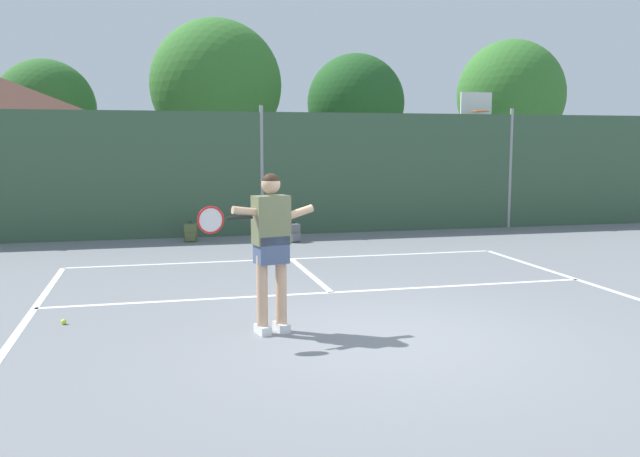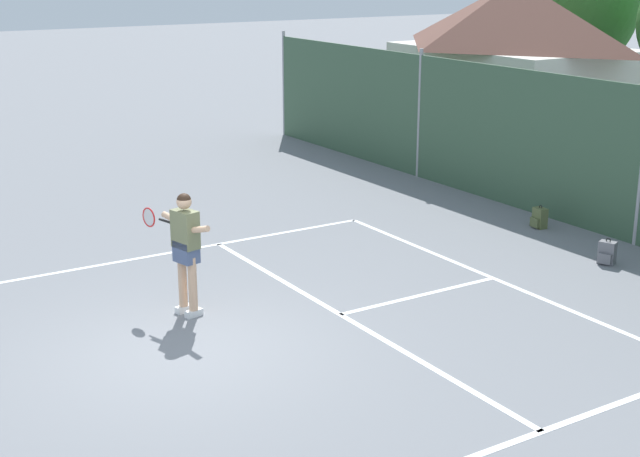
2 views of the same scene
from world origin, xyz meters
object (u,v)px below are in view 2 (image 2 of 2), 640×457
(tennis_player, at_px, (185,243))
(backpack_grey, at_px, (607,253))
(tennis_ball, at_px, (183,258))
(backpack_olive, at_px, (539,218))

(tennis_player, distance_m, backpack_grey, 7.36)
(backpack_grey, bearing_deg, tennis_ball, -123.76)
(tennis_player, xyz_separation_m, backpack_olive, (-0.50, 7.71, -0.92))
(backpack_olive, bearing_deg, backpack_grey, -15.46)
(tennis_player, height_order, backpack_grey, tennis_player)
(tennis_player, xyz_separation_m, tennis_ball, (-2.39, 0.96, -1.08))
(tennis_player, height_order, backpack_olive, tennis_player)
(backpack_olive, height_order, backpack_grey, same)
(tennis_player, bearing_deg, tennis_ball, 158.10)
(tennis_player, relative_size, backpack_grey, 4.01)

